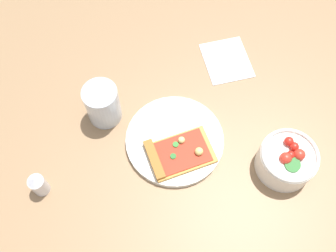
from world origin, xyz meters
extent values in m
plane|color=#93704C|center=(0.00, 0.00, 0.00)|extent=(2.40, 2.40, 0.00)
cylinder|color=silver|center=(-0.02, -0.01, 0.01)|extent=(0.22, 0.22, 0.01)
cube|color=gold|center=(0.02, -0.02, 0.02)|extent=(0.13, 0.16, 0.01)
cube|color=#A36B2D|center=(0.00, -0.07, 0.02)|extent=(0.09, 0.04, 0.02)
cube|color=#B22D19|center=(0.02, -0.02, 0.02)|extent=(0.11, 0.14, 0.00)
sphere|color=#F2D87F|center=(0.00, 0.00, 0.03)|extent=(0.02, 0.02, 0.02)
cylinder|color=#2D722D|center=(0.02, -0.04, 0.03)|extent=(0.01, 0.01, 0.00)
sphere|color=#EAD172|center=(0.04, 0.01, 0.03)|extent=(0.02, 0.02, 0.02)
cylinder|color=#388433|center=(0.00, -0.02, 0.03)|extent=(0.01, 0.01, 0.00)
cylinder|color=white|center=(0.17, 0.15, 0.03)|extent=(0.12, 0.12, 0.06)
torus|color=white|center=(0.17, 0.15, 0.07)|extent=(0.12, 0.12, 0.01)
sphere|color=red|center=(0.17, 0.15, 0.07)|extent=(0.02, 0.02, 0.02)
sphere|color=red|center=(0.18, 0.16, 0.07)|extent=(0.02, 0.02, 0.02)
sphere|color=red|center=(0.16, 0.17, 0.07)|extent=(0.02, 0.02, 0.02)
sphere|color=red|center=(0.17, 0.14, 0.07)|extent=(0.03, 0.03, 0.03)
sphere|color=red|center=(0.15, 0.17, 0.07)|extent=(0.02, 0.02, 0.02)
cylinder|color=#2D722D|center=(0.19, 0.14, 0.07)|extent=(0.04, 0.04, 0.01)
cylinder|color=silver|center=(-0.17, -0.10, 0.05)|extent=(0.08, 0.08, 0.10)
cylinder|color=black|center=(-0.17, -0.10, 0.04)|extent=(0.07, 0.07, 0.08)
cube|color=white|center=(-0.12, 0.23, 0.00)|extent=(0.16, 0.15, 0.00)
cylinder|color=silver|center=(-0.09, -0.30, 0.03)|extent=(0.03, 0.03, 0.05)
cone|color=silver|center=(-0.09, -0.30, 0.06)|extent=(0.03, 0.03, 0.01)
camera|label=1|loc=(0.26, -0.23, 0.81)|focal=41.61mm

